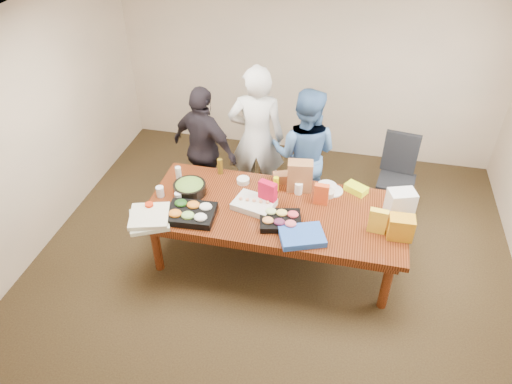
% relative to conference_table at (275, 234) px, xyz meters
% --- Properties ---
extents(floor, '(5.50, 5.00, 0.02)m').
position_rel_conference_table_xyz_m(floor, '(0.00, 0.00, -0.39)').
color(floor, '#47301E').
rests_on(floor, ground).
extents(ceiling, '(5.50, 5.00, 0.02)m').
position_rel_conference_table_xyz_m(ceiling, '(0.00, 0.00, 2.33)').
color(ceiling, white).
rests_on(ceiling, wall_back).
extents(wall_back, '(5.50, 0.04, 2.70)m').
position_rel_conference_table_xyz_m(wall_back, '(0.00, 2.50, 0.98)').
color(wall_back, beige).
rests_on(wall_back, floor).
extents(wall_left, '(0.04, 5.00, 2.70)m').
position_rel_conference_table_xyz_m(wall_left, '(-2.75, 0.00, 0.98)').
color(wall_left, beige).
rests_on(wall_left, floor).
extents(conference_table, '(2.80, 1.20, 0.75)m').
position_rel_conference_table_xyz_m(conference_table, '(0.00, 0.00, 0.00)').
color(conference_table, '#4C1C0F').
rests_on(conference_table, floor).
extents(office_chair, '(0.59, 0.59, 1.02)m').
position_rel_conference_table_xyz_m(office_chair, '(1.34, 1.18, 0.14)').
color(office_chair, black).
rests_on(office_chair, floor).
extents(person_center, '(0.76, 0.56, 1.93)m').
position_rel_conference_table_xyz_m(person_center, '(-0.44, 1.04, 0.59)').
color(person_center, silver).
rests_on(person_center, floor).
extents(person_right, '(0.89, 0.73, 1.72)m').
position_rel_conference_table_xyz_m(person_right, '(0.17, 0.97, 0.49)').
color(person_right, '#436BA2').
rests_on(person_right, floor).
extents(person_left, '(1.06, 0.76, 1.67)m').
position_rel_conference_table_xyz_m(person_left, '(-1.07, 0.85, 0.46)').
color(person_left, black).
rests_on(person_left, floor).
extents(veggie_tray, '(0.53, 0.42, 0.08)m').
position_rel_conference_table_xyz_m(veggie_tray, '(-0.85, -0.33, 0.41)').
color(veggie_tray, black).
rests_on(veggie_tray, conference_table).
extents(fruit_tray, '(0.49, 0.42, 0.07)m').
position_rel_conference_table_xyz_m(fruit_tray, '(0.10, -0.22, 0.41)').
color(fruit_tray, black).
rests_on(fruit_tray, conference_table).
extents(sheet_cake, '(0.49, 0.41, 0.07)m').
position_rel_conference_table_xyz_m(sheet_cake, '(-0.23, -0.02, 0.41)').
color(sheet_cake, silver).
rests_on(sheet_cake, conference_table).
extents(salad_bowl, '(0.47, 0.47, 0.12)m').
position_rel_conference_table_xyz_m(salad_bowl, '(-1.00, 0.06, 0.43)').
color(salad_bowl, black).
rests_on(salad_bowl, conference_table).
extents(chip_bag_blue, '(0.53, 0.46, 0.07)m').
position_rel_conference_table_xyz_m(chip_bag_blue, '(0.35, -0.41, 0.41)').
color(chip_bag_blue, blue).
rests_on(chip_bag_blue, conference_table).
extents(chip_bag_red, '(0.21, 0.15, 0.29)m').
position_rel_conference_table_xyz_m(chip_bag_red, '(-0.10, 0.06, 0.52)').
color(chip_bag_red, '#B8092D').
rests_on(chip_bag_red, conference_table).
extents(chip_bag_yellow, '(0.19, 0.09, 0.27)m').
position_rel_conference_table_xyz_m(chip_bag_yellow, '(1.07, -0.13, 0.51)').
color(chip_bag_yellow, yellow).
rests_on(chip_bag_yellow, conference_table).
extents(chip_bag_orange, '(0.16, 0.08, 0.25)m').
position_rel_conference_table_xyz_m(chip_bag_orange, '(0.47, 0.20, 0.50)').
color(chip_bag_orange, '#DA4A1C').
rests_on(chip_bag_orange, conference_table).
extents(mayo_jar, '(0.09, 0.09, 0.14)m').
position_rel_conference_table_xyz_m(mayo_jar, '(0.20, 0.32, 0.44)').
color(mayo_jar, white).
rests_on(mayo_jar, conference_table).
extents(mustard_bottle, '(0.08, 0.08, 0.18)m').
position_rel_conference_table_xyz_m(mustard_bottle, '(-0.06, 0.32, 0.46)').
color(mustard_bottle, '#F8F403').
rests_on(mustard_bottle, conference_table).
extents(dressing_bottle, '(0.08, 0.08, 0.20)m').
position_rel_conference_table_xyz_m(dressing_bottle, '(-0.77, 0.51, 0.47)').
color(dressing_bottle, brown).
rests_on(dressing_bottle, conference_table).
extents(ranch_bottle, '(0.07, 0.07, 0.20)m').
position_rel_conference_table_xyz_m(ranch_bottle, '(-1.19, 0.24, 0.47)').
color(ranch_bottle, silver).
rests_on(ranch_bottle, conference_table).
extents(banana_bunch, '(0.28, 0.25, 0.08)m').
position_rel_conference_table_xyz_m(banana_bunch, '(0.84, 0.50, 0.42)').
color(banana_bunch, '#E2F716').
rests_on(banana_bunch, conference_table).
extents(bread_loaf, '(0.31, 0.21, 0.12)m').
position_rel_conference_table_xyz_m(bread_loaf, '(0.02, 0.51, 0.43)').
color(bread_loaf, brown).
rests_on(bread_loaf, conference_table).
extents(kraft_bag, '(0.30, 0.20, 0.36)m').
position_rel_conference_table_xyz_m(kraft_bag, '(0.20, 0.40, 0.56)').
color(kraft_bag, '#97623A').
rests_on(kraft_bag, conference_table).
extents(red_cup, '(0.11, 0.11, 0.12)m').
position_rel_conference_table_xyz_m(red_cup, '(-1.30, -0.36, 0.43)').
color(red_cup, red).
rests_on(red_cup, conference_table).
extents(clear_cup_a, '(0.09, 0.09, 0.12)m').
position_rel_conference_table_xyz_m(clear_cup_a, '(-1.30, -0.06, 0.44)').
color(clear_cup_a, white).
rests_on(clear_cup_a, conference_table).
extents(clear_cup_b, '(0.10, 0.10, 0.11)m').
position_rel_conference_table_xyz_m(clear_cup_b, '(-1.07, -0.11, 0.43)').
color(clear_cup_b, white).
rests_on(clear_cup_b, conference_table).
extents(pizza_box_lower, '(0.53, 0.53, 0.05)m').
position_rel_conference_table_xyz_m(pizza_box_lower, '(-1.25, -0.51, 0.40)').
color(pizza_box_lower, beige).
rests_on(pizza_box_lower, conference_table).
extents(pizza_box_upper, '(0.50, 0.50, 0.05)m').
position_rel_conference_table_xyz_m(pizza_box_upper, '(-1.25, -0.49, 0.44)').
color(pizza_box_upper, beige).
rests_on(pizza_box_upper, pizza_box_lower).
extents(plate_a, '(0.26, 0.26, 0.01)m').
position_rel_conference_table_xyz_m(plate_a, '(0.58, 0.45, 0.38)').
color(plate_a, white).
rests_on(plate_a, conference_table).
extents(plate_b, '(0.26, 0.26, 0.01)m').
position_rel_conference_table_xyz_m(plate_b, '(0.51, 0.52, 0.38)').
color(plate_b, white).
rests_on(plate_b, conference_table).
extents(dip_bowl_a, '(0.19, 0.19, 0.06)m').
position_rel_conference_table_xyz_m(dip_bowl_a, '(0.53, 0.36, 0.41)').
color(dip_bowl_a, beige).
rests_on(dip_bowl_a, conference_table).
extents(dip_bowl_b, '(0.15, 0.15, 0.06)m').
position_rel_conference_table_xyz_m(dip_bowl_b, '(-0.46, 0.38, 0.40)').
color(dip_bowl_b, silver).
rests_on(dip_bowl_b, conference_table).
extents(grocery_bag_white, '(0.32, 0.28, 0.29)m').
position_rel_conference_table_xyz_m(grocery_bag_white, '(1.30, 0.20, 0.52)').
color(grocery_bag_white, white).
rests_on(grocery_bag_white, conference_table).
extents(grocery_bag_yellow, '(0.25, 0.18, 0.25)m').
position_rel_conference_table_xyz_m(grocery_bag_yellow, '(1.30, -0.17, 0.50)').
color(grocery_bag_yellow, orange).
rests_on(grocery_bag_yellow, conference_table).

